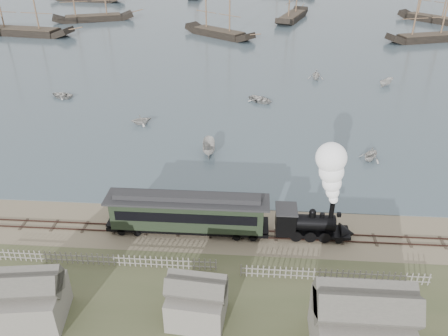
{
  "coord_description": "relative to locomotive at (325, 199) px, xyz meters",
  "views": [
    {
      "loc": [
        5.52,
        -34.18,
        25.19
      ],
      "look_at": [
        2.79,
        4.12,
        3.5
      ],
      "focal_mm": 35.0,
      "sensor_mm": 36.0,
      "label": 1
    }
  ],
  "objects": [
    {
      "name": "shed_left",
      "position": [
        -22.04,
        -11.0,
        -4.18
      ],
      "size": [
        5.0,
        4.0,
        4.1
      ],
      "primitive_type": null,
      "color": "slate",
      "rests_on": "ground"
    },
    {
      "name": "rowboat_1",
      "position": [
        -22.29,
        24.0,
        -3.37
      ],
      "size": [
        3.34,
        3.55,
        1.49
      ],
      "primitive_type": "imported",
      "rotation": [
        0.0,
        0.0,
        1.97
      ],
      "color": "beige",
      "rests_on": "harbor_water"
    },
    {
      "name": "passenger_coach",
      "position": [
        -12.14,
        0.0,
        -1.92
      ],
      "size": [
        14.74,
        2.84,
        3.58
      ],
      "color": "black",
      "rests_on": "ground"
    },
    {
      "name": "rowboat_6",
      "position": [
        -38.0,
        33.94,
        -3.72
      ],
      "size": [
        3.85,
        4.54,
        0.8
      ],
      "primitive_type": "imported",
      "rotation": [
        0.0,
        0.0,
        4.38
      ],
      "color": "beige",
      "rests_on": "harbor_water"
    },
    {
      "name": "rowboat_7",
      "position": [
        4.73,
        46.38,
        -3.24
      ],
      "size": [
        3.64,
        3.24,
        1.76
      ],
      "primitive_type": "imported",
      "rotation": [
        0.0,
        0.0,
        6.17
      ],
      "color": "beige",
      "rests_on": "harbor_water"
    },
    {
      "name": "rail_track",
      "position": [
        -12.04,
        0.0,
        -4.14
      ],
      "size": [
        120.0,
        1.8,
        0.16
      ],
      "color": "#3C2621",
      "rests_on": "ground"
    },
    {
      "name": "rowboat_4",
      "position": [
        7.8,
        15.4,
        -3.32
      ],
      "size": [
        3.98,
        3.9,
        1.59
      ],
      "primitive_type": "imported",
      "rotation": [
        0.0,
        0.0,
        5.64
      ],
      "color": "beige",
      "rests_on": "harbor_water"
    },
    {
      "name": "rowboat_3",
      "position": [
        -5.35,
        34.06,
        -3.68
      ],
      "size": [
        4.96,
        5.2,
        0.88
      ],
      "primitive_type": "imported",
      "rotation": [
        0.0,
        0.0,
        0.93
      ],
      "color": "beige",
      "rests_on": "harbor_water"
    },
    {
      "name": "beached_dinghy",
      "position": [
        -15.69,
        2.74,
        -3.75
      ],
      "size": [
        3.84,
        4.7,
        0.85
      ],
      "primitive_type": "imported",
      "rotation": [
        0.0,
        0.0,
        1.33
      ],
      "color": "beige",
      "rests_on": "ground"
    },
    {
      "name": "rowboat_2",
      "position": [
        -11.86,
        15.73,
        -3.33
      ],
      "size": [
        4.22,
        1.92,
        1.58
      ],
      "primitive_type": "imported",
      "rotation": [
        0.0,
        0.0,
        3.24
      ],
      "color": "beige",
      "rests_on": "harbor_water"
    },
    {
      "name": "picket_fence_west",
      "position": [
        -18.54,
        -5.0,
        -4.18
      ],
      "size": [
        19.0,
        0.1,
        1.2
      ],
      "primitive_type": null,
      "color": "slate",
      "rests_on": "ground"
    },
    {
      "name": "locomotive",
      "position": [
        0.0,
        0.0,
        0.0
      ],
      "size": [
        7.25,
        2.71,
        9.04
      ],
      "color": "black",
      "rests_on": "ground"
    },
    {
      "name": "ground",
      "position": [
        -12.04,
        2.0,
        -4.18
      ],
      "size": [
        600.0,
        600.0,
        0.0
      ],
      "primitive_type": "plane",
      "color": "gray",
      "rests_on": "ground"
    },
    {
      "name": "rowboat_5",
      "position": [
        16.59,
        43.6,
        -3.48
      ],
      "size": [
        3.17,
        3.29,
        1.28
      ],
      "primitive_type": "imported",
      "rotation": [
        0.0,
        0.0,
        2.32
      ],
      "color": "beige",
      "rests_on": "harbor_water"
    },
    {
      "name": "picket_fence_east",
      "position": [
        0.46,
        -5.5,
        -4.18
      ],
      "size": [
        15.0,
        0.1,
        1.2
      ],
      "primitive_type": null,
      "color": "slate",
      "rests_on": "ground"
    },
    {
      "name": "shed_mid",
      "position": [
        -10.04,
        -10.0,
        -4.18
      ],
      "size": [
        4.0,
        3.5,
        3.6
      ],
      "primitive_type": null,
      "color": "slate",
      "rests_on": "ground"
    }
  ]
}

